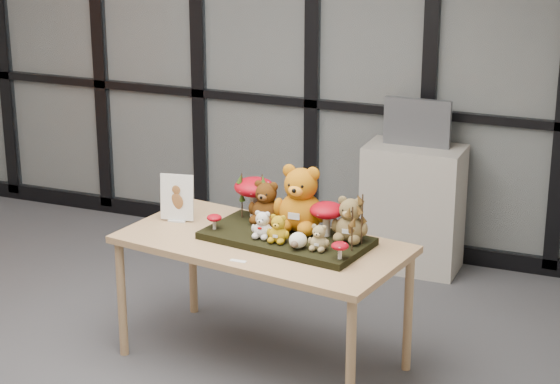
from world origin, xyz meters
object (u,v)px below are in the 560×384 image
at_px(mushroom_back_right, 327,218).
at_px(monitor, 417,123).
at_px(display_table, 262,252).
at_px(bear_white_bow, 263,223).
at_px(bear_brown_medium, 266,200).
at_px(plush_cream_hedgehog, 298,240).
at_px(bear_beige_small, 319,236).
at_px(bear_small_yellow, 278,227).
at_px(mushroom_back_left, 254,196).
at_px(diorama_tray, 286,238).
at_px(mushroom_front_left, 214,221).
at_px(bear_tan_back, 350,217).
at_px(bear_pooh_yellow, 301,195).
at_px(mushroom_front_right, 340,250).
at_px(cabinet, 413,208).
at_px(sign_holder, 177,200).

distance_m(mushroom_back_right, monitor, 1.59).
xyz_separation_m(display_table, monitor, (0.40, 1.69, 0.37)).
bearing_deg(bear_white_bow, monitor, 86.73).
bearing_deg(bear_brown_medium, plush_cream_hedgehog, -35.09).
relative_size(bear_brown_medium, bear_beige_small, 1.75).
bearing_deg(bear_brown_medium, display_table, -64.20).
bearing_deg(mushroom_back_right, bear_small_yellow, -138.07).
bearing_deg(mushroom_back_left, plush_cream_hedgehog, -41.64).
distance_m(diorama_tray, mushroom_back_left, 0.38).
relative_size(mushroom_back_right, mushroom_front_left, 2.22).
bearing_deg(plush_cream_hedgehog, bear_white_bow, 171.92).
xyz_separation_m(bear_small_yellow, bear_white_bow, (-0.10, 0.03, -0.00)).
distance_m(bear_tan_back, mushroom_front_left, 0.76).
bearing_deg(monitor, mushroom_back_right, -92.64).
bearing_deg(mushroom_back_left, display_table, -57.85).
relative_size(bear_brown_medium, bear_tan_back, 1.00).
relative_size(display_table, bear_beige_small, 10.83).
bearing_deg(bear_pooh_yellow, bear_beige_small, -42.56).
xyz_separation_m(mushroom_front_right, cabinet, (-0.10, 1.85, -0.38)).
xyz_separation_m(bear_pooh_yellow, bear_tan_back, (0.30, -0.06, -0.07)).
xyz_separation_m(bear_white_bow, mushroom_front_left, (-0.30, 0.02, -0.04)).
xyz_separation_m(display_table, mushroom_back_right, (0.33, 0.12, 0.21)).
bearing_deg(bear_brown_medium, mushroom_front_right, -23.46).
height_order(plush_cream_hedgehog, monitor, monitor).
height_order(bear_small_yellow, mushroom_back_right, mushroom_back_right).
height_order(bear_pooh_yellow, cabinet, bear_pooh_yellow).
bearing_deg(mushroom_front_left, bear_small_yellow, -6.74).
xyz_separation_m(bear_tan_back, bear_small_yellow, (-0.35, -0.17, -0.05)).
bearing_deg(plush_cream_hedgehog, monitor, 94.40).
bearing_deg(mushroom_front_left, mushroom_back_right, 12.74).
distance_m(mushroom_back_right, sign_holder, 0.91).
bearing_deg(display_table, plush_cream_hedgehog, -15.33).
relative_size(bear_tan_back, monitor, 0.59).
xyz_separation_m(bear_tan_back, mushroom_front_right, (0.04, -0.27, -0.08)).
distance_m(display_table, plush_cream_hedgehog, 0.32).
bearing_deg(bear_small_yellow, sign_holder, 174.72).
relative_size(bear_tan_back, mushroom_front_left, 2.86).
xyz_separation_m(bear_brown_medium, bear_beige_small, (0.42, -0.28, -0.06)).
xyz_separation_m(diorama_tray, mushroom_back_left, (-0.28, 0.21, 0.15)).
relative_size(mushroom_front_left, cabinet, 0.11).
xyz_separation_m(bear_small_yellow, mushroom_front_left, (-0.40, 0.05, -0.04)).
bearing_deg(bear_small_yellow, plush_cream_hedgehog, -10.40).
bearing_deg(mushroom_front_right, monitor, 93.18).
height_order(mushroom_back_left, mushroom_front_right, mushroom_back_left).
relative_size(bear_white_bow, mushroom_front_left, 1.78).
xyz_separation_m(bear_small_yellow, mushroom_back_left, (-0.28, 0.32, 0.04)).
bearing_deg(bear_small_yellow, diorama_tray, 98.16).
relative_size(sign_holder, cabinet, 0.32).
bearing_deg(bear_beige_small, plush_cream_hedgehog, -161.53).
relative_size(display_table, cabinet, 1.90).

